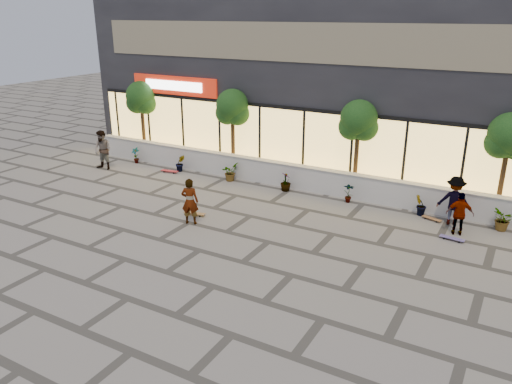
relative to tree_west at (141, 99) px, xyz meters
The scene contains 22 objects.
ground 12.21m from the tree_west, 40.55° to the right, with size 80.00×80.00×0.00m, color gray.
planter_wall 9.36m from the tree_west, ahead, with size 22.00×0.42×1.04m.
retail_building 10.27m from the tree_west, 28.00° to the left, with size 24.00×9.17×8.50m.
shrub_a 2.91m from the tree_west, 68.20° to the right, with size 0.43×0.29×0.81m, color #123914.
shrub_b 4.37m from the tree_west, 20.75° to the right, with size 0.45×0.36×0.81m, color #123914.
shrub_c 6.74m from the tree_west, 11.58° to the right, with size 0.73×0.63×0.81m, color #123914.
shrub_d 9.35m from the tree_west, ahead, with size 0.45×0.45×0.81m, color #123914.
shrub_e 12.05m from the tree_west, ahead, with size 0.43×0.29×0.81m, color #123914.
shrub_f 14.78m from the tree_west, ahead, with size 0.45×0.36×0.81m, color #123914.
shrub_g 17.54m from the tree_west, ahead, with size 0.73×0.63×0.81m, color #123914.
tree_west is the anchor object (origin of this frame).
tree_midwest 5.50m from the tree_west, ahead, with size 1.60×1.50×3.92m.
tree_mideast 11.50m from the tree_west, ahead, with size 1.60×1.50×3.92m.
tree_east 17.00m from the tree_west, ahead, with size 1.60×1.50×3.92m.
skater_center 9.85m from the tree_west, 39.10° to the right, with size 0.62×0.41×1.70m, color silver.
skater_left 3.45m from the tree_west, 92.71° to the right, with size 0.92×0.72×1.90m, color tan.
skater_right_near 16.32m from the tree_west, ahead, with size 0.89×0.37×1.52m, color white.
skater_right_far 15.88m from the tree_west, ahead, with size 1.16×0.67×1.79m, color maroon.
skateboard_center 9.41m from the tree_west, 37.10° to the right, with size 0.88×0.35×0.10m.
skateboard_left 4.49m from the tree_west, 29.50° to the right, with size 0.87×0.33×0.10m.
skateboard_right_near 15.35m from the tree_west, ahead, with size 0.76×0.41×0.09m.
skateboard_right_far 16.46m from the tree_west, 10.42° to the right, with size 0.83×0.30×0.10m.
Camera 1 is at (8.66, -11.63, 7.21)m, focal length 35.00 mm.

